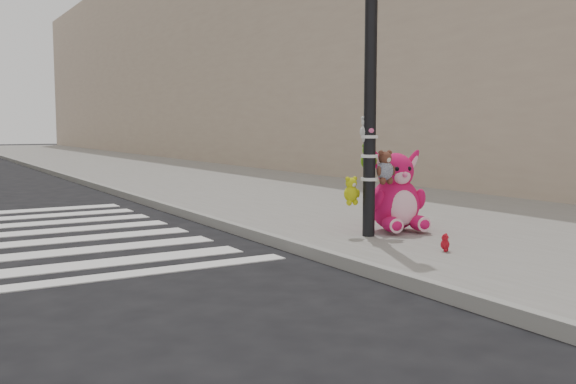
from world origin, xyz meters
TOP-DOWN VIEW (x-y plane):
  - ground at (0.00, 0.00)m, footprint 120.00×120.00m
  - sidewalk_near at (5.00, 10.00)m, footprint 7.00×80.00m
  - curb_edge at (1.55, 10.00)m, footprint 0.12×80.00m
  - bld_near at (10.50, 20.00)m, footprint 5.00×60.00m
  - signal_pole at (2.62, 1.81)m, footprint 0.70×0.49m
  - pink_bunny at (3.19, 1.95)m, footprint 0.85×0.95m
  - red_teddy at (2.69, 0.50)m, footprint 0.17×0.16m

SIDE VIEW (x-z plane):
  - ground at x=0.00m, z-range 0.00..0.00m
  - sidewalk_near at x=5.00m, z-range 0.00..0.14m
  - curb_edge at x=1.55m, z-range -0.01..0.15m
  - red_teddy at x=2.69m, z-range 0.14..0.35m
  - pink_bunny at x=3.19m, z-range 0.04..1.18m
  - signal_pole at x=2.62m, z-range -0.24..3.76m
  - bld_near at x=10.50m, z-range 0.00..10.00m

